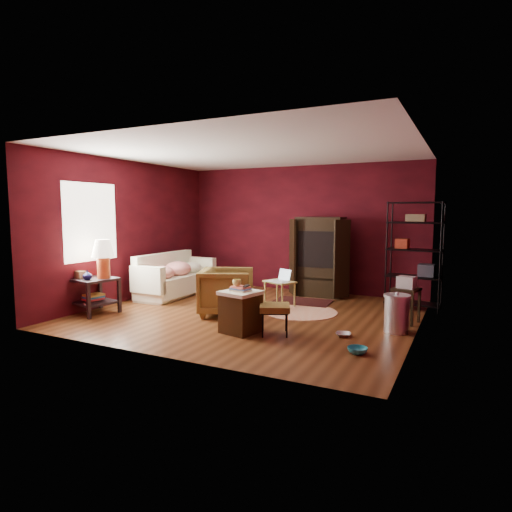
# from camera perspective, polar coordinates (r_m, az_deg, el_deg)

# --- Properties ---
(room) EXTENTS (5.54, 5.04, 2.84)m
(room) POSITION_cam_1_polar(r_m,az_deg,el_deg) (7.40, -1.02, 2.96)
(room) COLOR brown
(room) RESTS_ON ground
(sofa) EXTENTS (0.61, 1.90, 0.74)m
(sofa) POSITION_cam_1_polar(r_m,az_deg,el_deg) (9.27, -10.78, -2.97)
(sofa) COLOR white
(sofa) RESTS_ON ground
(armchair) EXTENTS (1.08, 1.11, 0.89)m
(armchair) POSITION_cam_1_polar(r_m,az_deg,el_deg) (7.45, -3.94, -4.44)
(armchair) COLOR black
(armchair) RESTS_ON ground
(pet_bowl_steel) EXTENTS (0.23, 0.10, 0.22)m
(pet_bowl_steel) POSITION_cam_1_polar(r_m,az_deg,el_deg) (6.35, 11.58, -9.50)
(pet_bowl_steel) COLOR silver
(pet_bowl_steel) RESTS_ON ground
(pet_bowl_turquoise) EXTENTS (0.27, 0.17, 0.25)m
(pet_bowl_turquoise) POSITION_cam_1_polar(r_m,az_deg,el_deg) (5.66, 13.40, -11.31)
(pet_bowl_turquoise) COLOR #27A2B8
(pet_bowl_turquoise) RESTS_ON ground
(vase) EXTENTS (0.18, 0.19, 0.16)m
(vase) POSITION_cam_1_polar(r_m,az_deg,el_deg) (7.85, -21.56, -2.41)
(vase) COLOR #0D1043
(vase) RESTS_ON side_table
(mug) EXTENTS (0.15, 0.14, 0.13)m
(mug) POSITION_cam_1_polar(r_m,az_deg,el_deg) (6.32, -2.56, -3.46)
(mug) COLOR #E4E26F
(mug) RESTS_ON hamper
(side_table) EXTENTS (0.78, 0.78, 1.31)m
(side_table) POSITION_cam_1_polar(r_m,az_deg,el_deg) (7.97, -20.22, -1.67)
(side_table) COLOR black
(side_table) RESTS_ON ground
(sofa_cushions) EXTENTS (0.81, 1.98, 0.83)m
(sofa_cushions) POSITION_cam_1_polar(r_m,az_deg,el_deg) (9.26, -10.91, -2.74)
(sofa_cushions) COLOR white
(sofa_cushions) RESTS_ON sofa
(hamper) EXTENTS (0.60, 0.60, 0.71)m
(hamper) POSITION_cam_1_polar(r_m,az_deg,el_deg) (6.38, -2.07, -7.33)
(hamper) COLOR #492C10
(hamper) RESTS_ON ground
(footstool) EXTENTS (0.57, 0.57, 0.44)m
(footstool) POSITION_cam_1_polar(r_m,az_deg,el_deg) (6.27, 2.51, -7.03)
(footstool) COLOR black
(footstool) RESTS_ON ground
(rug_round) EXTENTS (1.68, 1.68, 0.01)m
(rug_round) POSITION_cam_1_polar(r_m,az_deg,el_deg) (7.74, 5.95, -7.40)
(rug_round) COLOR white
(rug_round) RESTS_ON ground
(rug_oriental) EXTENTS (1.16, 0.82, 0.01)m
(rug_oriental) POSITION_cam_1_polar(r_m,az_deg,el_deg) (8.56, 6.20, -6.04)
(rug_oriental) COLOR #4B1514
(rug_oriental) RESTS_ON ground
(laptop_desk) EXTENTS (0.67, 0.59, 0.69)m
(laptop_desk) POSITION_cam_1_polar(r_m,az_deg,el_deg) (8.11, 3.22, -3.71)
(laptop_desk) COLOR tan
(laptop_desk) RESTS_ON ground
(tv_armoire) EXTENTS (1.32, 0.70, 1.67)m
(tv_armoire) POSITION_cam_1_polar(r_m,az_deg,el_deg) (9.10, 8.48, 0.11)
(tv_armoire) COLOR black
(tv_armoire) RESTS_ON ground
(wire_shelving) EXTENTS (0.99, 0.48, 1.97)m
(wire_shelving) POSITION_cam_1_polar(r_m,az_deg,el_deg) (8.29, 20.48, 0.67)
(wire_shelving) COLOR black
(wire_shelving) RESTS_ON ground
(small_stand) EXTENTS (0.45, 0.45, 0.76)m
(small_stand) POSITION_cam_1_polar(r_m,az_deg,el_deg) (7.27, 19.40, -4.07)
(small_stand) COLOR black
(small_stand) RESTS_ON ground
(trash_can) EXTENTS (0.43, 0.43, 0.61)m
(trash_can) POSITION_cam_1_polar(r_m,az_deg,el_deg) (6.73, 18.23, -7.26)
(trash_can) COLOR white
(trash_can) RESTS_ON ground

